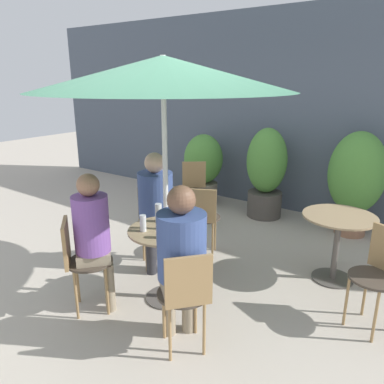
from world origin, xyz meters
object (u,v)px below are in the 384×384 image
at_px(potted_plant_1, 266,171).
at_px(potted_plant_2, 356,177).
at_px(bistro_chair_2, 186,292).
at_px(bistro_chair_5, 202,215).
at_px(beer_glass_3, 171,230).
at_px(cafe_table_far, 338,232).
at_px(seated_person_2, 181,254).
at_px(beer_glass_0, 187,217).
at_px(bistro_chair_1, 79,256).
at_px(bistro_chair_4, 381,268).
at_px(potted_plant_0, 203,166).
at_px(seated_person_0, 156,202).
at_px(beer_glass_1, 159,213).
at_px(bistro_chair_0, 155,217).
at_px(beer_glass_2, 143,223).
at_px(umbrella, 163,74).
at_px(cafe_table_near, 167,248).
at_px(seated_person_1, 93,230).
at_px(bistro_chair_3, 194,185).

height_order(potted_plant_1, potted_plant_2, potted_plant_2).
height_order(bistro_chair_2, potted_plant_1, potted_plant_1).
bearing_deg(bistro_chair_5, beer_glass_3, 84.45).
xyz_separation_m(cafe_table_far, seated_person_2, (-0.71, -1.68, 0.24)).
xyz_separation_m(cafe_table_far, beer_glass_0, (-1.08, -1.08, 0.27)).
xyz_separation_m(bistro_chair_1, bistro_chair_4, (2.19, 1.27, 0.00)).
relative_size(potted_plant_0, potted_plant_2, 0.83).
height_order(seated_person_0, potted_plant_2, potted_plant_2).
distance_m(seated_person_0, potted_plant_2, 2.67).
relative_size(beer_glass_3, potted_plant_0, 0.14).
distance_m(beer_glass_1, beer_glass_3, 0.41).
relative_size(bistro_chair_0, potted_plant_0, 0.75).
relative_size(beer_glass_2, potted_plant_2, 0.11).
xyz_separation_m(potted_plant_0, umbrella, (1.28, -2.55, 1.40)).
bearing_deg(potted_plant_1, seated_person_2, -77.39).
bearing_deg(cafe_table_near, potted_plant_2, 68.32).
distance_m(bistro_chair_4, bistro_chair_5, 1.89).
distance_m(bistro_chair_0, potted_plant_1, 2.11).
height_order(seated_person_0, potted_plant_1, potted_plant_1).
height_order(seated_person_0, potted_plant_0, seated_person_0).
relative_size(bistro_chair_1, potted_plant_0, 0.75).
relative_size(beer_glass_1, beer_glass_3, 1.09).
bearing_deg(bistro_chair_2, seated_person_1, -50.61).
bearing_deg(beer_glass_0, seated_person_1, -128.42).
distance_m(potted_plant_2, umbrella, 3.08).
bearing_deg(bistro_chair_5, seated_person_2, 92.35).
bearing_deg(bistro_chair_3, seated_person_2, -95.70).
height_order(bistro_chair_3, seated_person_1, seated_person_1).
xyz_separation_m(potted_plant_0, potted_plant_1, (1.09, 0.02, 0.07)).
relative_size(potted_plant_1, potted_plant_2, 0.97).
xyz_separation_m(seated_person_2, potted_plant_0, (-1.76, 2.97, -0.13)).
bearing_deg(bistro_chair_4, beer_glass_3, -129.31).
bearing_deg(bistro_chair_5, cafe_table_near, 77.64).
distance_m(bistro_chair_1, seated_person_1, 0.27).
height_order(seated_person_1, potted_plant_0, seated_person_1).
relative_size(bistro_chair_4, seated_person_0, 0.67).
xyz_separation_m(seated_person_1, potted_plant_2, (1.46, 3.09, 0.03)).
bearing_deg(seated_person_0, bistro_chair_4, -41.62).
bearing_deg(beer_glass_2, beer_glass_3, 4.13).
relative_size(bistro_chair_5, beer_glass_2, 5.68).
height_order(bistro_chair_4, potted_plant_2, potted_plant_2).
xyz_separation_m(bistro_chair_1, bistro_chair_2, (1.09, 0.07, 0.00)).
distance_m(seated_person_0, beer_glass_0, 0.63).
relative_size(bistro_chair_2, beer_glass_3, 5.32).
bearing_deg(bistro_chair_4, beer_glass_1, -140.28).
xyz_separation_m(seated_person_1, beer_glass_1, (0.24, 0.58, 0.04)).
height_order(bistro_chair_1, bistro_chair_5, same).
bearing_deg(bistro_chair_0, bistro_chair_2, -90.00).
distance_m(bistro_chair_1, seated_person_2, 1.03).
distance_m(cafe_table_near, seated_person_2, 0.68).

